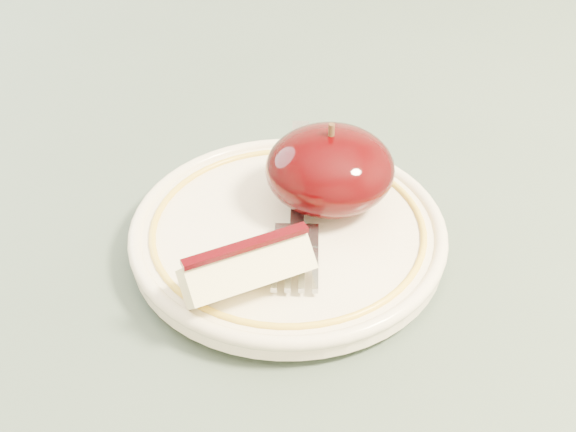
{
  "coord_description": "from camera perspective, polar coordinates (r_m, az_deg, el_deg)",
  "views": [
    {
      "loc": [
        -0.02,
        -0.4,
        1.09
      ],
      "look_at": [
        0.01,
        -0.02,
        0.78
      ],
      "focal_mm": 50.0,
      "sensor_mm": 36.0,
      "label": 1
    }
  ],
  "objects": [
    {
      "name": "plate",
      "position": [
        0.51,
        0.0,
        -1.24
      ],
      "size": [
        0.2,
        0.2,
        0.02
      ],
      "color": "#F1E5CA",
      "rests_on": "table"
    },
    {
      "name": "apple_half",
      "position": [
        0.51,
        3.0,
        3.35
      ],
      "size": [
        0.08,
        0.08,
        0.06
      ],
      "color": "black",
      "rests_on": "plate"
    },
    {
      "name": "table",
      "position": [
        0.59,
        -0.87,
        -7.71
      ],
      "size": [
        0.9,
        0.9,
        0.75
      ],
      "color": "brown",
      "rests_on": "ground"
    },
    {
      "name": "apple_wedge",
      "position": [
        0.45,
        -2.94,
        -3.76
      ],
      "size": [
        0.08,
        0.06,
        0.04
      ],
      "rotation": [
        0.0,
        0.0,
        0.38
      ],
      "color": "beige",
      "rests_on": "plate"
    },
    {
      "name": "fork",
      "position": [
        0.52,
        0.7,
        1.07
      ],
      "size": [
        0.04,
        0.18,
        0.0
      ],
      "rotation": [
        0.0,
        0.0,
        1.47
      ],
      "color": "gray",
      "rests_on": "plate"
    }
  ]
}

